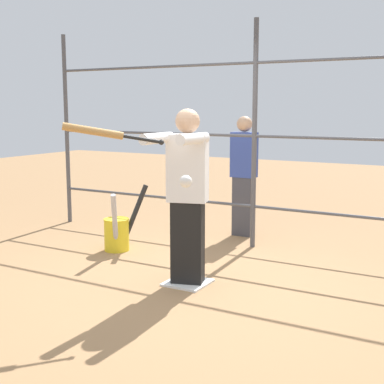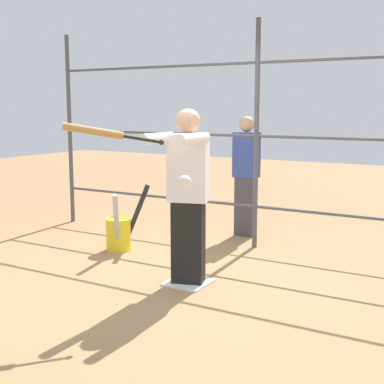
{
  "view_description": "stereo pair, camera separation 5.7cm",
  "coord_description": "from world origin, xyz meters",
  "px_view_note": "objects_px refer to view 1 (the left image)",
  "views": [
    {
      "loc": [
        -2.52,
        4.35,
        1.71
      ],
      "look_at": [
        -0.25,
        0.36,
        0.98
      ],
      "focal_mm": 50.0,
      "sensor_mm": 36.0,
      "label": 1
    },
    {
      "loc": [
        -2.57,
        4.32,
        1.71
      ],
      "look_at": [
        -0.25,
        0.36,
        0.98
      ],
      "focal_mm": 50.0,
      "sensor_mm": 36.0,
      "label": 2
    }
  ],
  "objects_px": {
    "batter": "(187,191)",
    "bystander_behind_fence": "(244,174)",
    "bat_bucket": "(118,232)",
    "baseball_bat_swinging": "(102,133)",
    "softball_in_flight": "(186,181)"
  },
  "relations": [
    {
      "from": "batter",
      "to": "bystander_behind_fence",
      "type": "height_order",
      "value": "batter"
    },
    {
      "from": "batter",
      "to": "bat_bucket",
      "type": "bearing_deg",
      "value": -26.15
    },
    {
      "from": "baseball_bat_swinging",
      "to": "bystander_behind_fence",
      "type": "height_order",
      "value": "bystander_behind_fence"
    },
    {
      "from": "bat_bucket",
      "to": "baseball_bat_swinging",
      "type": "bearing_deg",
      "value": 123.98
    },
    {
      "from": "batter",
      "to": "bystander_behind_fence",
      "type": "distance_m",
      "value": 2.15
    },
    {
      "from": "baseball_bat_swinging",
      "to": "bystander_behind_fence",
      "type": "bearing_deg",
      "value": -90.19
    },
    {
      "from": "softball_in_flight",
      "to": "bystander_behind_fence",
      "type": "xyz_separation_m",
      "value": [
        0.86,
        -3.0,
        -0.32
      ]
    },
    {
      "from": "baseball_bat_swinging",
      "to": "bat_bucket",
      "type": "distance_m",
      "value": 2.16
    },
    {
      "from": "baseball_bat_swinging",
      "to": "bystander_behind_fence",
      "type": "distance_m",
      "value": 2.99
    },
    {
      "from": "batter",
      "to": "bystander_behind_fence",
      "type": "xyz_separation_m",
      "value": [
        0.35,
        -2.12,
        -0.09
      ]
    },
    {
      "from": "bystander_behind_fence",
      "to": "batter",
      "type": "bearing_deg",
      "value": 99.48
    },
    {
      "from": "batter",
      "to": "baseball_bat_swinging",
      "type": "xyz_separation_m",
      "value": [
        0.36,
        0.79,
        0.58
      ]
    },
    {
      "from": "softball_in_flight",
      "to": "bystander_behind_fence",
      "type": "height_order",
      "value": "bystander_behind_fence"
    },
    {
      "from": "baseball_bat_swinging",
      "to": "softball_in_flight",
      "type": "distance_m",
      "value": 0.94
    },
    {
      "from": "baseball_bat_swinging",
      "to": "batter",
      "type": "bearing_deg",
      "value": -114.61
    }
  ]
}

